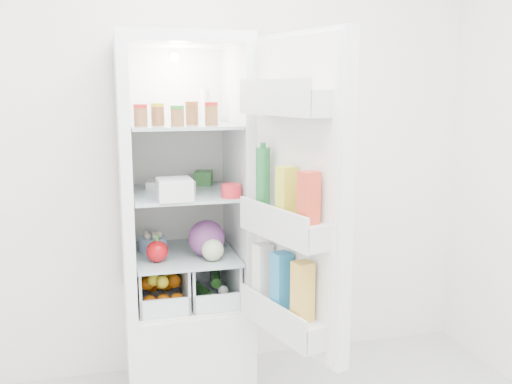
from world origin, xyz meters
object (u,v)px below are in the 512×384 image
object	(u,v)px
red_cabbage	(207,238)
mushroom_bowl	(153,244)
refrigerator	(184,265)
fridge_door	(295,203)

from	to	relation	value
red_cabbage	mushroom_bowl	xyz separation A→B (m)	(-0.25, 0.17, -0.06)
mushroom_bowl	refrigerator	bearing A→B (deg)	-12.18
red_cabbage	fridge_door	bearing A→B (deg)	-59.74
refrigerator	red_cabbage	size ratio (longest dim) A/B	10.14
refrigerator	mushroom_bowl	size ratio (longest dim) A/B	12.79
refrigerator	mushroom_bowl	distance (m)	0.19
fridge_door	red_cabbage	bearing A→B (deg)	14.38
refrigerator	fridge_door	world-z (taller)	refrigerator
refrigerator	fridge_door	distance (m)	0.85
refrigerator	mushroom_bowl	xyz separation A→B (m)	(-0.15, 0.03, 0.12)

